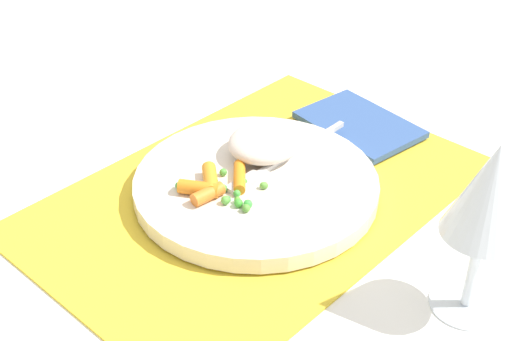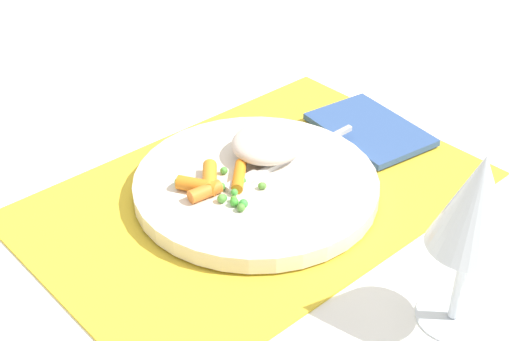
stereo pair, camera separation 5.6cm
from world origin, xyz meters
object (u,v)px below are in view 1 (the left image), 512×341
(plate, at_px, (256,185))
(carrot_portion, at_px, (213,184))
(napkin, at_px, (359,124))
(fork, at_px, (278,163))
(rice_mound, at_px, (265,142))
(wine_glass, at_px, (490,196))

(plate, height_order, carrot_portion, carrot_portion)
(napkin, bearing_deg, fork, 0.12)
(rice_mound, xyz_separation_m, carrot_portion, (0.09, 0.01, -0.01))
(rice_mound, height_order, wine_glass, wine_glass)
(carrot_portion, relative_size, fork, 0.45)
(rice_mound, height_order, fork, rice_mound)
(carrot_portion, height_order, fork, carrot_portion)
(napkin, bearing_deg, plate, 0.09)
(carrot_portion, distance_m, wine_glass, 0.29)
(rice_mound, relative_size, wine_glass, 0.50)
(fork, bearing_deg, wine_glass, 83.68)
(wine_glass, bearing_deg, plate, -88.36)
(fork, relative_size, napkin, 1.34)
(rice_mound, distance_m, napkin, 0.15)
(plate, bearing_deg, fork, 179.97)
(plate, distance_m, rice_mound, 0.06)
(fork, bearing_deg, plate, -0.03)
(plate, distance_m, fork, 0.04)
(rice_mound, height_order, carrot_portion, rice_mound)
(rice_mound, distance_m, carrot_portion, 0.09)
(fork, bearing_deg, napkin, -179.88)
(plate, relative_size, fork, 1.39)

